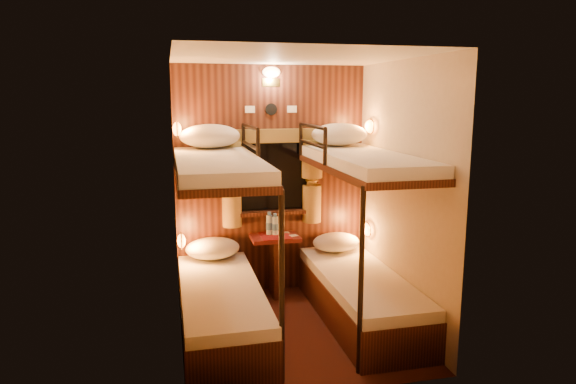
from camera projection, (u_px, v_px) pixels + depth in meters
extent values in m
plane|color=#3C1310|center=(294.00, 329.00, 4.65)|extent=(2.10, 2.10, 0.00)
plane|color=silver|center=(295.00, 57.00, 4.21)|extent=(2.10, 2.10, 0.00)
plane|color=#C6B293|center=(271.00, 181.00, 5.43)|extent=(2.40, 0.00, 2.40)
plane|color=#C6B293|center=(333.00, 230.00, 3.42)|extent=(2.40, 0.00, 2.40)
plane|color=#C6B293|center=(176.00, 205.00, 4.20)|extent=(0.00, 2.40, 2.40)
plane|color=#C6B293|center=(402.00, 195.00, 4.65)|extent=(0.00, 2.40, 2.40)
cube|color=black|center=(271.00, 181.00, 5.42)|extent=(2.00, 0.03, 2.40)
cube|color=black|center=(221.00, 315.00, 4.54)|extent=(0.70, 1.90, 0.35)
cube|color=silver|center=(221.00, 291.00, 4.50)|extent=(0.68, 1.88, 0.10)
cube|color=black|center=(218.00, 173.00, 4.30)|extent=(0.70, 1.90, 0.06)
cube|color=silver|center=(217.00, 163.00, 4.29)|extent=(0.68, 1.88, 0.10)
cylinder|color=black|center=(282.00, 289.00, 3.65)|extent=(0.04, 0.04, 1.45)
cylinder|color=black|center=(244.00, 141.00, 5.19)|extent=(0.04, 0.04, 0.32)
cylinder|color=black|center=(258.00, 149.00, 4.38)|extent=(0.04, 0.04, 0.32)
cylinder|color=black|center=(250.00, 127.00, 4.75)|extent=(0.04, 0.85, 0.04)
cylinder|color=black|center=(250.00, 145.00, 4.78)|extent=(0.03, 0.85, 0.03)
cube|color=black|center=(360.00, 302.00, 4.83)|extent=(0.70, 1.90, 0.35)
cube|color=silver|center=(360.00, 279.00, 4.79)|extent=(0.68, 1.88, 0.10)
cube|color=black|center=(363.00, 168.00, 4.59)|extent=(0.70, 1.90, 0.06)
cube|color=silver|center=(363.00, 159.00, 4.58)|extent=(0.68, 1.88, 0.10)
cylinder|color=black|center=(361.00, 283.00, 3.79)|extent=(0.04, 0.04, 1.45)
cylinder|color=black|center=(301.00, 139.00, 5.32)|extent=(0.04, 0.04, 0.32)
cylinder|color=black|center=(325.00, 147.00, 4.51)|extent=(0.04, 0.04, 0.32)
cylinder|color=black|center=(312.00, 126.00, 4.89)|extent=(0.04, 0.85, 0.04)
cylinder|color=black|center=(312.00, 144.00, 4.92)|extent=(0.03, 0.85, 0.03)
cube|color=black|center=(272.00, 177.00, 5.39)|extent=(0.98, 0.02, 0.78)
cube|color=black|center=(272.00, 177.00, 5.38)|extent=(0.90, 0.01, 0.70)
cube|color=black|center=(273.00, 213.00, 5.42)|extent=(1.00, 0.12, 0.04)
cube|color=olive|center=(272.00, 136.00, 5.28)|extent=(1.10, 0.06, 0.14)
cylinder|color=olive|center=(231.00, 161.00, 5.22)|extent=(0.22, 0.22, 0.40)
cylinder|color=olive|center=(231.00, 184.00, 5.26)|extent=(0.11, 0.11, 0.12)
cylinder|color=olive|center=(232.00, 207.00, 5.31)|extent=(0.20, 0.20, 0.40)
torus|color=#AE8C33|center=(231.00, 184.00, 5.26)|extent=(0.14, 0.14, 0.02)
cylinder|color=olive|center=(312.00, 159.00, 5.41)|extent=(0.22, 0.22, 0.40)
cylinder|color=olive|center=(312.00, 180.00, 5.45)|extent=(0.11, 0.11, 0.12)
cylinder|color=olive|center=(312.00, 203.00, 5.50)|extent=(0.20, 0.20, 0.40)
torus|color=#AE8C33|center=(312.00, 180.00, 5.45)|extent=(0.14, 0.14, 0.02)
cylinder|color=black|center=(271.00, 109.00, 5.26)|extent=(0.12, 0.02, 0.12)
cube|color=silver|center=(250.00, 109.00, 5.21)|extent=(0.10, 0.01, 0.07)
cube|color=silver|center=(292.00, 109.00, 5.31)|extent=(0.10, 0.01, 0.07)
cube|color=#AE8C33|center=(271.00, 82.00, 5.21)|extent=(0.18, 0.01, 0.08)
ellipsoid|color=#FFCC8C|center=(271.00, 72.00, 5.18)|extent=(0.18, 0.09, 0.11)
ellipsoid|color=orange|center=(181.00, 241.00, 4.97)|extent=(0.08, 0.20, 0.13)
torus|color=#AE8C33|center=(181.00, 241.00, 4.97)|extent=(0.02, 0.17, 0.17)
ellipsoid|color=orange|center=(177.00, 129.00, 4.78)|extent=(0.08, 0.20, 0.13)
torus|color=#AE8C33|center=(177.00, 129.00, 4.78)|extent=(0.02, 0.17, 0.17)
ellipsoid|color=orange|center=(367.00, 229.00, 5.40)|extent=(0.08, 0.20, 0.13)
torus|color=#AE8C33|center=(367.00, 229.00, 5.40)|extent=(0.02, 0.17, 0.17)
ellipsoid|color=orange|center=(370.00, 126.00, 5.21)|extent=(0.08, 0.20, 0.13)
torus|color=#AE8C33|center=(370.00, 126.00, 5.21)|extent=(0.02, 0.17, 0.17)
cube|color=#521512|center=(275.00, 238.00, 5.35)|extent=(0.50, 0.34, 0.04)
cube|color=black|center=(275.00, 267.00, 5.40)|extent=(0.08, 0.30, 0.61)
cube|color=maroon|center=(275.00, 236.00, 5.34)|extent=(0.30, 0.34, 0.01)
cylinder|color=#99BFE5|center=(275.00, 226.00, 5.36)|extent=(0.06, 0.06, 0.20)
cylinder|color=#3C68B6|center=(275.00, 227.00, 5.36)|extent=(0.07, 0.07, 0.07)
cylinder|color=#3C68B6|center=(275.00, 215.00, 5.34)|extent=(0.04, 0.04, 0.03)
cylinder|color=#99BFE5|center=(269.00, 225.00, 5.37)|extent=(0.07, 0.07, 0.21)
cylinder|color=#3C68B6|center=(269.00, 226.00, 5.37)|extent=(0.07, 0.07, 0.07)
cylinder|color=#3C68B6|center=(269.00, 213.00, 5.34)|extent=(0.04, 0.04, 0.03)
cube|color=silver|center=(293.00, 235.00, 5.34)|extent=(0.10, 0.08, 0.01)
cube|color=silver|center=(285.00, 232.00, 5.46)|extent=(0.09, 0.07, 0.01)
ellipsoid|color=silver|center=(213.00, 248.00, 5.19)|extent=(0.55, 0.39, 0.21)
ellipsoid|color=silver|center=(336.00, 242.00, 5.45)|extent=(0.50, 0.36, 0.20)
ellipsoid|color=silver|center=(210.00, 136.00, 4.94)|extent=(0.59, 0.42, 0.23)
ellipsoid|color=silver|center=(339.00, 134.00, 5.20)|extent=(0.58, 0.41, 0.23)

